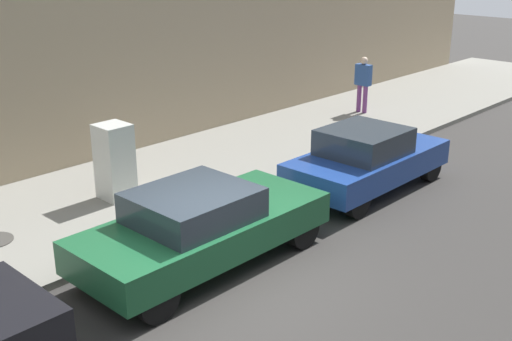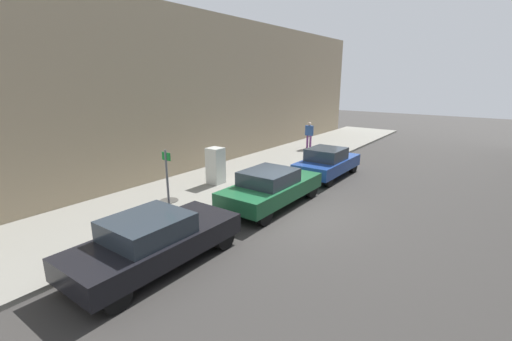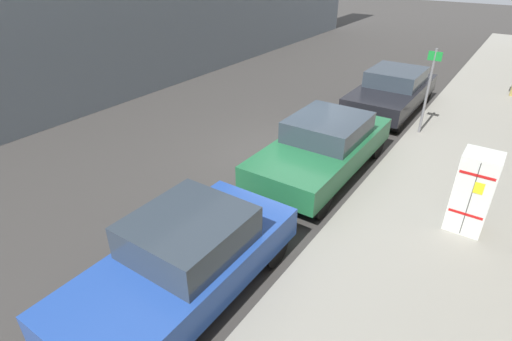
# 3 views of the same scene
# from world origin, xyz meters

# --- Properties ---
(ground_plane) EXTENTS (80.00, 80.00, 0.00)m
(ground_plane) POSITION_xyz_m (0.00, 0.00, 0.00)
(ground_plane) COLOR #383533
(sidewalk_slab) EXTENTS (4.61, 44.00, 0.13)m
(sidewalk_slab) POSITION_xyz_m (-4.35, 0.00, 0.07)
(sidewalk_slab) COLOR gray
(sidewalk_slab) RESTS_ON ground
(building_facade_near) EXTENTS (1.62, 39.60, 7.74)m
(building_facade_near) POSITION_xyz_m (-7.47, 0.00, 3.87)
(building_facade_near) COLOR tan
(building_facade_near) RESTS_ON ground
(discarded_refrigerator) EXTENTS (0.65, 0.63, 1.57)m
(discarded_refrigerator) POSITION_xyz_m (-4.27, 0.82, 0.92)
(discarded_refrigerator) COLOR silver
(discarded_refrigerator) RESTS_ON sidewalk_slab
(manhole_cover) EXTENTS (0.70, 0.70, 0.02)m
(manhole_cover) POSITION_xyz_m (-4.15, -1.92, 0.14)
(manhole_cover) COLOR #47443F
(manhole_cover) RESTS_ON sidewalk_slab
(street_sign_post) EXTENTS (0.36, 0.07, 2.41)m
(street_sign_post) POSITION_xyz_m (-2.35, -3.37, 1.49)
(street_sign_post) COLOR slate
(street_sign_post) RESTS_ON sidewalk_slab
(pedestrian_walking_far) EXTENTS (0.50, 0.23, 1.73)m
(pedestrian_walking_far) POSITION_xyz_m (-4.62, 10.21, 1.14)
(pedestrian_walking_far) COLOR #7A3D7F
(pedestrian_walking_far) RESTS_ON sidewalk_slab
(parked_sedan_dark) EXTENTS (1.84, 4.45, 1.38)m
(parked_sedan_dark) POSITION_xyz_m (-0.95, -5.03, 0.71)
(parked_sedan_dark) COLOR black
(parked_sedan_dark) RESTS_ON ground
(parked_sedan_green) EXTENTS (1.84, 4.47, 1.40)m
(parked_sedan_green) POSITION_xyz_m (-0.95, 0.21, 0.73)
(parked_sedan_green) COLOR #1E6038
(parked_sedan_green) RESTS_ON ground
(parked_hatchback_blue) EXTENTS (1.75, 4.03, 1.42)m
(parked_hatchback_blue) POSITION_xyz_m (-0.95, 5.03, 0.72)
(parked_hatchback_blue) COLOR #23479E
(parked_hatchback_blue) RESTS_ON ground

